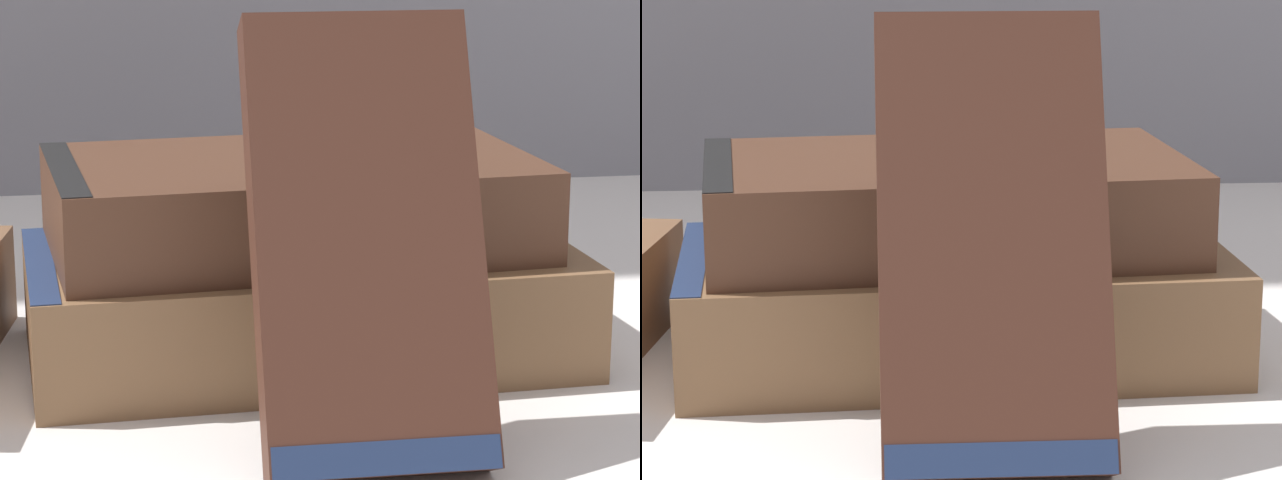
{
  "view_description": "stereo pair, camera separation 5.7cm",
  "coord_description": "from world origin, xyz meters",
  "views": [
    {
      "loc": [
        -0.05,
        -0.6,
        0.21
      ],
      "look_at": [
        0.04,
        0.02,
        0.06
      ],
      "focal_mm": 85.0,
      "sensor_mm": 36.0,
      "label": 1
    },
    {
      "loc": [
        0.0,
        -0.6,
        0.21
      ],
      "look_at": [
        0.04,
        0.02,
        0.06
      ],
      "focal_mm": 85.0,
      "sensor_mm": 36.0,
      "label": 2
    }
  ],
  "objects": [
    {
      "name": "book_leaning_front",
      "position": [
        0.05,
        -0.08,
        0.08
      ],
      "size": [
        0.08,
        0.09,
        0.16
      ],
      "rotation": [
        -0.44,
        0.0,
        0.0
      ],
      "color": "#422319",
      "rests_on": "ground_plane"
    },
    {
      "name": "book_flat_bottom",
      "position": [
        0.03,
        0.04,
        0.02
      ],
      "size": [
        0.25,
        0.14,
        0.05
      ],
      "rotation": [
        0.0,
        0.0,
        0.06
      ],
      "color": "brown",
      "rests_on": "ground_plane"
    },
    {
      "name": "ground_plane",
      "position": [
        0.0,
        0.0,
        0.0
      ],
      "size": [
        3.0,
        3.0,
        0.0
      ],
      "primitive_type": "plane",
      "color": "silver"
    },
    {
      "name": "pocket_watch",
      "position": [
        0.06,
        0.03,
        0.09
      ],
      "size": [
        0.06,
        0.06,
        0.01
      ],
      "color": "white",
      "rests_on": "book_flat_top"
    },
    {
      "name": "book_flat_top",
      "position": [
        0.03,
        0.04,
        0.07
      ],
      "size": [
        0.22,
        0.14,
        0.04
      ],
      "rotation": [
        0.0,
        0.0,
        0.09
      ],
      "color": "#4C2D1E",
      "rests_on": "book_flat_bottom"
    }
  ]
}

